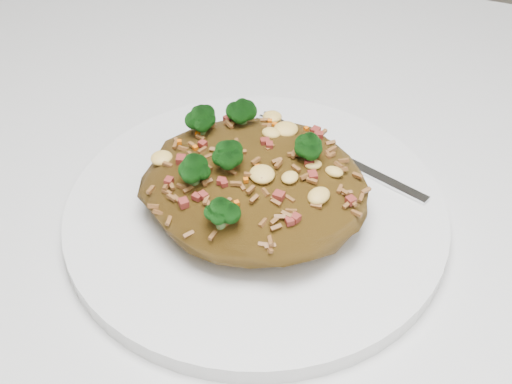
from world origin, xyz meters
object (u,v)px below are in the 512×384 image
Objects in this scene: fried_rice at (255,177)px; fork at (345,160)px; dining_table at (397,328)px; plate at (256,214)px.

fried_rice is 1.04× the size of fork.
fried_rice reaches higher than dining_table.
fried_rice reaches higher than plate.
dining_table is 7.31× the size of fried_rice.
fried_rice is (-0.12, -0.01, 0.13)m from dining_table.
plate is 0.09m from fork.
fried_rice is at bearing 170.05° from plate.
fork is (0.05, 0.07, -0.03)m from fried_rice.
fried_rice is at bearing -175.87° from dining_table.
plate is 1.71× the size of fried_rice.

